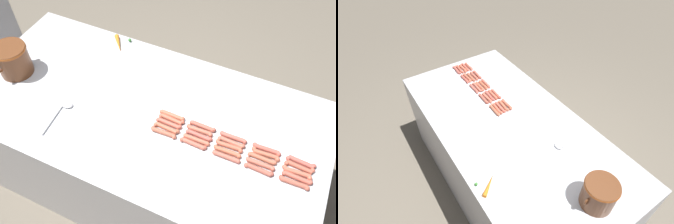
% 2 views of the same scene
% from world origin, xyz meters
% --- Properties ---
extents(ground_plane, '(20.00, 20.00, 0.00)m').
position_xyz_m(ground_plane, '(0.00, 0.00, 0.00)').
color(ground_plane, '#756B5B').
extents(griddle_counter, '(1.10, 2.22, 0.89)m').
position_xyz_m(griddle_counter, '(0.00, 0.00, 0.45)').
color(griddle_counter, '#BCBCC1').
rests_on(griddle_counter, ground_plane).
extents(hot_dog_0, '(0.03, 0.16, 0.03)m').
position_xyz_m(hot_dog_0, '(-0.11, -0.93, 0.90)').
color(hot_dog_0, '#C25D49').
rests_on(hot_dog_0, griddle_counter).
extents(hot_dog_1, '(0.03, 0.16, 0.03)m').
position_xyz_m(hot_dog_1, '(-0.11, -0.75, 0.90)').
color(hot_dog_1, '#C15B49').
rests_on(hot_dog_1, griddle_counter).
extents(hot_dog_2, '(0.03, 0.16, 0.03)m').
position_xyz_m(hot_dog_2, '(-0.11, -0.57, 0.90)').
color(hot_dog_2, '#C86250').
rests_on(hot_dog_2, griddle_counter).
extents(hot_dog_3, '(0.03, 0.16, 0.03)m').
position_xyz_m(hot_dog_3, '(-0.11, -0.38, 0.90)').
color(hot_dog_3, '#CB614D').
rests_on(hot_dog_3, griddle_counter).
extents(hot_dog_4, '(0.03, 0.16, 0.03)m').
position_xyz_m(hot_dog_4, '(-0.11, -0.20, 0.90)').
color(hot_dog_4, '#C36148').
rests_on(hot_dog_4, griddle_counter).
extents(hot_dog_5, '(0.03, 0.16, 0.03)m').
position_xyz_m(hot_dog_5, '(-0.08, -0.94, 0.90)').
color(hot_dog_5, '#C8604E').
rests_on(hot_dog_5, griddle_counter).
extents(hot_dog_6, '(0.03, 0.16, 0.03)m').
position_xyz_m(hot_dog_6, '(-0.08, -0.75, 0.90)').
color(hot_dog_6, '#C36450').
rests_on(hot_dog_6, griddle_counter).
extents(hot_dog_7, '(0.03, 0.16, 0.03)m').
position_xyz_m(hot_dog_7, '(-0.08, -0.57, 0.90)').
color(hot_dog_7, '#C86648').
rests_on(hot_dog_7, griddle_counter).
extents(hot_dog_8, '(0.03, 0.16, 0.03)m').
position_xyz_m(hot_dog_8, '(-0.08, -0.39, 0.90)').
color(hot_dog_8, '#C7664D').
rests_on(hot_dog_8, griddle_counter).
extents(hot_dog_9, '(0.03, 0.16, 0.03)m').
position_xyz_m(hot_dog_9, '(-0.08, -0.20, 0.90)').
color(hot_dog_9, '#C6674B').
rests_on(hot_dog_9, griddle_counter).
extents(hot_dog_10, '(0.04, 0.16, 0.03)m').
position_xyz_m(hot_dog_10, '(-0.05, -0.94, 0.90)').
color(hot_dog_10, '#C9664E').
rests_on(hot_dog_10, griddle_counter).
extents(hot_dog_11, '(0.03, 0.16, 0.03)m').
position_xyz_m(hot_dog_11, '(-0.04, -0.75, 0.90)').
color(hot_dog_11, '#C0664B').
rests_on(hot_dog_11, griddle_counter).
extents(hot_dog_12, '(0.03, 0.16, 0.03)m').
position_xyz_m(hot_dog_12, '(-0.04, -0.56, 0.90)').
color(hot_dog_12, '#CB6349').
rests_on(hot_dog_12, griddle_counter).
extents(hot_dog_13, '(0.03, 0.16, 0.03)m').
position_xyz_m(hot_dog_13, '(-0.05, -0.39, 0.90)').
color(hot_dog_13, '#C65C4E').
rests_on(hot_dog_13, griddle_counter).
extents(hot_dog_14, '(0.03, 0.16, 0.03)m').
position_xyz_m(hot_dog_14, '(-0.04, -0.20, 0.90)').
color(hot_dog_14, '#CD614E').
rests_on(hot_dog_14, griddle_counter).
extents(hot_dog_15, '(0.04, 0.16, 0.03)m').
position_xyz_m(hot_dog_15, '(-0.01, -0.94, 0.90)').
color(hot_dog_15, '#C55E48').
rests_on(hot_dog_15, griddle_counter).
extents(hot_dog_16, '(0.04, 0.16, 0.03)m').
position_xyz_m(hot_dog_16, '(-0.01, -0.76, 0.90)').
color(hot_dog_16, '#C2644A').
rests_on(hot_dog_16, griddle_counter).
extents(hot_dog_17, '(0.03, 0.16, 0.03)m').
position_xyz_m(hot_dog_17, '(-0.01, -0.57, 0.90)').
color(hot_dog_17, '#C16650').
rests_on(hot_dog_17, griddle_counter).
extents(hot_dog_18, '(0.03, 0.16, 0.03)m').
position_xyz_m(hot_dog_18, '(-0.01, -0.38, 0.90)').
color(hot_dog_18, '#C6664E').
rests_on(hot_dog_18, griddle_counter).
extents(hot_dog_19, '(0.03, 0.16, 0.03)m').
position_xyz_m(hot_dog_19, '(-0.01, -0.20, 0.90)').
color(hot_dog_19, '#CC634A').
rests_on(hot_dog_19, griddle_counter).
extents(hot_dog_20, '(0.04, 0.16, 0.03)m').
position_xyz_m(hot_dog_20, '(0.02, -0.94, 0.90)').
color(hot_dog_20, '#C15A4E').
rests_on(hot_dog_20, griddle_counter).
extents(hot_dog_21, '(0.03, 0.16, 0.03)m').
position_xyz_m(hot_dog_21, '(0.02, -0.76, 0.90)').
color(hot_dog_21, '#C8594A').
rests_on(hot_dog_21, griddle_counter).
extents(hot_dog_22, '(0.03, 0.16, 0.03)m').
position_xyz_m(hot_dog_22, '(0.02, -0.57, 0.90)').
color(hot_dog_22, '#C75F4F').
rests_on(hot_dog_22, griddle_counter).
extents(hot_dog_23, '(0.03, 0.16, 0.03)m').
position_xyz_m(hot_dog_23, '(0.02, -0.38, 0.90)').
color(hot_dog_23, '#C15D4A').
rests_on(hot_dog_23, griddle_counter).
extents(hot_dog_24, '(0.03, 0.16, 0.03)m').
position_xyz_m(hot_dog_24, '(0.02, -0.19, 0.90)').
color(hot_dog_24, '#C4674A').
rests_on(hot_dog_24, griddle_counter).
extents(bean_pot, '(0.27, 0.22, 0.20)m').
position_xyz_m(bean_pot, '(-0.06, 0.88, 1.00)').
color(bean_pot, brown).
rests_on(bean_pot, griddle_counter).
extents(serving_spoon, '(0.27, 0.07, 0.02)m').
position_xyz_m(serving_spoon, '(-0.22, 0.42, 0.90)').
color(serving_spoon, '#B7B7BC').
rests_on(serving_spoon, griddle_counter).
extents(carrot, '(0.15, 0.13, 0.03)m').
position_xyz_m(carrot, '(0.44, 0.41, 0.91)').
color(carrot, orange).
rests_on(carrot, griddle_counter).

